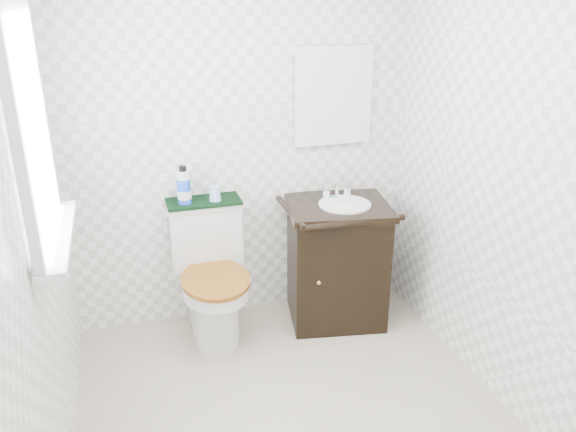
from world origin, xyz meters
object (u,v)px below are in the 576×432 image
vanity (337,259)px  cup (215,193)px  toilet (211,281)px  trash_bin (311,284)px  mouthwash_bottle (184,186)px

vanity → cup: cup is taller
toilet → vanity: (0.83, -0.06, 0.06)m
trash_bin → cup: bearing=-176.7°
toilet → cup: cup is taller
cup → trash_bin: bearing=3.3°
toilet → vanity: vanity is taller
toilet → cup: size_ratio=9.31×
toilet → mouthwash_bottle: (-0.12, 0.10, 0.61)m
trash_bin → mouthwash_bottle: 1.17m
toilet → cup: 0.56m
toilet → vanity: 0.83m
toilet → mouthwash_bottle: size_ratio=3.61×
vanity → cup: bearing=168.2°
vanity → mouthwash_bottle: (-0.94, 0.16, 0.55)m
cup → mouthwash_bottle: bearing=178.5°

